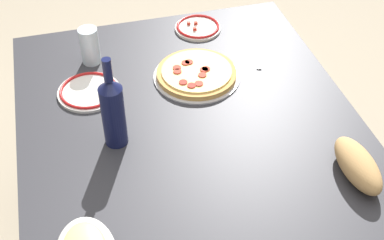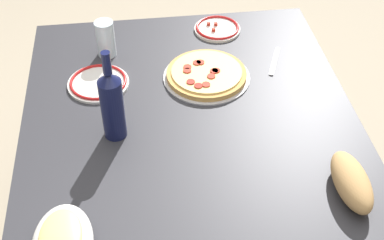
# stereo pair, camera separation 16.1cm
# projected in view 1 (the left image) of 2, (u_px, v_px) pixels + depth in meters

# --- Properties ---
(dining_table) EXTENTS (1.31, 1.06, 0.73)m
(dining_table) POSITION_uv_depth(u_px,v_px,m) (192.00, 151.00, 1.70)
(dining_table) COLOR #2D2D33
(dining_table) RESTS_ON ground
(pepperoni_pizza) EXTENTS (0.30, 0.30, 0.03)m
(pepperoni_pizza) POSITION_uv_depth(u_px,v_px,m) (197.00, 74.00, 1.81)
(pepperoni_pizza) COLOR #B7B7BC
(pepperoni_pizza) RESTS_ON dining_table
(wine_bottle) EXTENTS (0.07, 0.07, 0.30)m
(wine_bottle) POSITION_uv_depth(u_px,v_px,m) (113.00, 111.00, 1.50)
(wine_bottle) COLOR #141942
(wine_bottle) RESTS_ON dining_table
(water_glass) EXTENTS (0.07, 0.07, 0.13)m
(water_glass) POSITION_uv_depth(u_px,v_px,m) (90.00, 46.00, 1.84)
(water_glass) COLOR silver
(water_glass) RESTS_ON dining_table
(side_plate_near) EXTENTS (0.18, 0.18, 0.02)m
(side_plate_near) POSITION_uv_depth(u_px,v_px,m) (198.00, 27.00, 2.04)
(side_plate_near) COLOR white
(side_plate_near) RESTS_ON dining_table
(side_plate_far) EXTENTS (0.21, 0.21, 0.02)m
(side_plate_far) POSITION_uv_depth(u_px,v_px,m) (89.00, 91.00, 1.75)
(side_plate_far) COLOR white
(side_plate_far) RESTS_ON dining_table
(bread_loaf) EXTENTS (0.22, 0.09, 0.08)m
(bread_loaf) POSITION_uv_depth(u_px,v_px,m) (358.00, 165.00, 1.46)
(bread_loaf) COLOR tan
(bread_loaf) RESTS_ON dining_table
(fork_right) EXTENTS (0.16, 0.08, 0.00)m
(fork_right) POSITION_uv_depth(u_px,v_px,m) (260.00, 55.00, 1.91)
(fork_right) COLOR #B7B7BC
(fork_right) RESTS_ON dining_table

